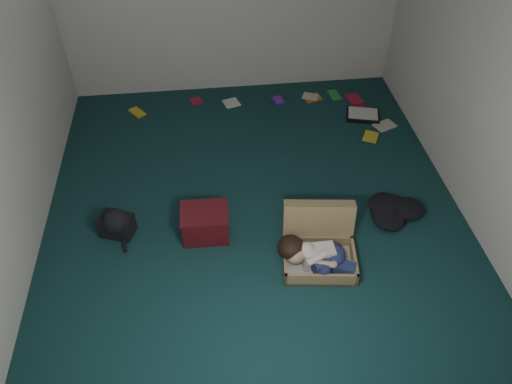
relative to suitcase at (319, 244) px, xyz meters
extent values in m
plane|color=#133538|center=(-0.50, 0.66, -0.14)|extent=(4.50, 4.50, 0.00)
plane|color=silver|center=(-0.50, -1.59, 1.16)|extent=(4.50, 0.00, 4.50)
plane|color=silver|center=(1.50, 0.66, 1.16)|extent=(0.00, 4.50, 4.50)
cube|color=#9B8155|center=(-0.02, -0.12, -0.07)|extent=(0.68, 0.52, 0.14)
cube|color=beige|center=(-0.02, -0.12, -0.10)|extent=(0.62, 0.46, 0.02)
cube|color=#9B8155|center=(0.02, 0.16, 0.09)|extent=(0.65, 0.27, 0.46)
cube|color=silver|center=(-0.04, -0.14, 0.02)|extent=(0.27, 0.15, 0.20)
sphere|color=tan|center=(-0.24, -0.14, 0.07)|extent=(0.17, 0.17, 0.17)
ellipsoid|color=black|center=(-0.27, -0.09, 0.10)|extent=(0.23, 0.24, 0.19)
ellipsoid|color=navy|center=(0.10, -0.15, 0.02)|extent=(0.21, 0.24, 0.19)
cube|color=navy|center=(0.01, -0.24, 0.01)|extent=(0.25, 0.17, 0.13)
cube|color=navy|center=(0.15, -0.26, -0.01)|extent=(0.24, 0.19, 0.10)
sphere|color=white|center=(0.23, -0.25, -0.03)|extent=(0.10, 0.10, 0.10)
sphere|color=white|center=(0.23, -0.31, -0.04)|extent=(0.09, 0.09, 0.09)
cylinder|color=tan|center=(-0.01, -0.26, 0.06)|extent=(0.17, 0.07, 0.06)
cube|color=#4D0F15|center=(-0.98, 0.36, 0.00)|extent=(0.42, 0.33, 0.27)
cube|color=#4D0F15|center=(-0.98, 0.36, 0.15)|extent=(0.44, 0.35, 0.02)
cube|color=black|center=(0.99, 2.04, -0.11)|extent=(0.45, 0.38, 0.05)
cube|color=white|center=(0.99, 2.04, -0.09)|extent=(0.40, 0.33, 0.01)
cube|color=yellow|center=(-1.73, 2.44, -0.13)|extent=(0.19, 0.14, 0.02)
cube|color=#AC1633|center=(-1.00, 2.61, -0.13)|extent=(0.24, 0.23, 0.02)
cube|color=white|center=(-0.57, 2.52, -0.13)|extent=(0.19, 0.22, 0.02)
cube|color=#1D36A2|center=(0.02, 2.49, -0.13)|extent=(0.20, 0.23, 0.02)
cube|color=#CB6317|center=(0.47, 2.51, -0.13)|extent=(0.24, 0.22, 0.02)
cube|color=green|center=(0.76, 2.54, -0.13)|extent=(0.20, 0.16, 0.02)
cube|color=purple|center=(0.98, 2.18, -0.13)|extent=(0.24, 0.23, 0.02)
cube|color=beige|center=(1.20, 1.82, -0.13)|extent=(0.18, 0.21, 0.02)
cube|color=yellow|center=(0.96, 1.62, -0.13)|extent=(0.21, 0.23, 0.02)
cube|color=#AC1633|center=(0.98, 2.41, -0.13)|extent=(0.23, 0.21, 0.02)
camera|label=1|loc=(-0.89, -2.78, 3.35)|focal=35.00mm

